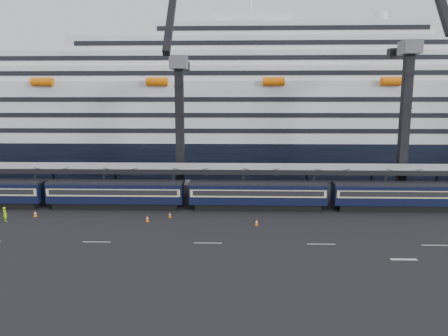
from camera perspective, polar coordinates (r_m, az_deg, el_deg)
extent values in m
plane|color=black|center=(48.29, 15.06, -8.86)|extent=(260.00, 260.00, 0.00)
cube|color=beige|center=(45.69, -17.73, -10.02)|extent=(3.00, 0.15, 0.02)
cube|color=beige|center=(43.30, -2.30, -10.65)|extent=(3.00, 0.15, 0.02)
cube|color=beige|center=(44.16, 13.70, -10.52)|extent=(3.00, 0.15, 0.02)
cube|color=beige|center=(48.10, 28.03, -9.71)|extent=(3.00, 0.15, 0.02)
cube|color=beige|center=(42.64, 24.29, -11.81)|extent=(2.50, 0.40, 0.02)
cube|color=black|center=(58.93, -15.11, -5.14)|extent=(17.48, 2.40, 0.90)
cube|color=black|center=(58.52, -15.19, -3.43)|extent=(19.00, 2.80, 2.70)
cube|color=beige|center=(58.46, -15.20, -3.14)|extent=(18.62, 2.92, 1.05)
cube|color=black|center=(58.45, -15.20, -3.09)|extent=(17.86, 2.98, 0.70)
cube|color=black|center=(58.22, -15.25, -1.99)|extent=(19.00, 2.50, 0.35)
cube|color=black|center=(56.55, 4.78, -5.45)|extent=(17.48, 2.40, 0.90)
cube|color=black|center=(56.12, 4.80, -3.67)|extent=(19.00, 2.80, 2.70)
cube|color=beige|center=(56.06, 4.81, -3.37)|extent=(18.62, 2.92, 1.05)
cube|color=black|center=(56.05, 4.81, -3.32)|extent=(17.86, 2.98, 0.70)
cube|color=black|center=(55.81, 4.82, -2.16)|extent=(19.00, 2.50, 0.35)
cube|color=black|center=(61.02, 23.96, -5.13)|extent=(17.48, 2.40, 0.90)
cube|color=black|center=(60.62, 24.07, -3.48)|extent=(19.00, 2.80, 2.70)
cube|color=beige|center=(60.56, 24.09, -3.20)|extent=(18.62, 2.92, 1.05)
cube|color=black|center=(60.55, 24.09, -3.16)|extent=(17.86, 2.98, 0.70)
cube|color=black|center=(60.33, 24.16, -2.09)|extent=(19.00, 2.50, 0.35)
cube|color=#93969B|center=(60.40, 12.23, 0.12)|extent=(130.00, 6.00, 0.25)
cube|color=black|center=(57.54, 12.76, -0.65)|extent=(130.00, 0.25, 0.70)
cube|color=black|center=(63.36, 11.73, 0.28)|extent=(130.00, 0.25, 0.70)
cube|color=black|center=(63.99, -25.24, -2.51)|extent=(0.25, 0.25, 5.40)
cube|color=black|center=(68.93, -23.16, -1.59)|extent=(0.25, 0.25, 5.40)
cube|color=black|center=(60.15, -16.71, -2.72)|extent=(0.25, 0.25, 5.40)
cube|color=black|center=(65.38, -15.18, -1.72)|extent=(0.25, 0.25, 5.40)
cube|color=black|center=(57.79, -7.24, -2.88)|extent=(0.25, 0.25, 5.40)
cube|color=black|center=(63.22, -6.46, -1.82)|extent=(0.25, 0.25, 5.40)
cube|color=black|center=(57.12, 2.74, -2.95)|extent=(0.25, 0.25, 5.40)
cube|color=black|center=(62.61, 2.64, -1.88)|extent=(0.25, 0.25, 5.40)
cube|color=black|center=(58.18, 12.64, -2.95)|extent=(0.25, 0.25, 5.40)
cube|color=black|center=(63.58, 11.69, -1.89)|extent=(0.25, 0.25, 5.40)
cube|color=black|center=(60.89, 21.93, -2.86)|extent=(0.25, 0.25, 5.40)
cube|color=black|center=(66.07, 20.27, -1.86)|extent=(0.25, 0.25, 5.40)
cube|color=black|center=(69.91, 28.06, -1.79)|extent=(0.25, 0.25, 5.40)
cube|color=black|center=(92.00, 8.58, 2.09)|extent=(200.00, 28.00, 7.00)
cube|color=silver|center=(91.33, 8.72, 8.01)|extent=(190.00, 26.88, 12.00)
cube|color=silver|center=(91.50, 8.84, 12.71)|extent=(160.00, 24.64, 3.00)
cube|color=black|center=(79.26, 9.97, 13.24)|extent=(153.60, 0.12, 0.90)
cube|color=silver|center=(91.74, 8.88, 14.58)|extent=(124.00, 21.84, 3.00)
cube|color=black|center=(80.92, 9.88, 15.29)|extent=(119.04, 0.12, 0.90)
cube|color=silver|center=(92.08, 8.93, 16.44)|extent=(90.00, 19.04, 3.00)
cube|color=black|center=(82.67, 9.80, 17.26)|extent=(86.40, 0.12, 0.90)
cube|color=silver|center=(92.51, 8.98, 18.28)|extent=(56.00, 16.24, 3.00)
cube|color=black|center=(84.52, 9.72, 19.14)|extent=(53.76, 0.12, 0.90)
cube|color=silver|center=(92.32, 3.78, 19.96)|extent=(16.00, 12.00, 2.50)
cylinder|color=silver|center=(97.47, 21.46, 19.10)|extent=(2.80, 2.80, 3.00)
cylinder|color=orange|center=(85.10, -24.53, 11.13)|extent=(4.00, 1.60, 1.60)
cylinder|color=orange|center=(78.13, -9.55, 12.07)|extent=(4.00, 1.60, 1.60)
cylinder|color=orange|center=(77.04, 7.10, 12.16)|extent=(4.00, 1.60, 1.60)
cylinder|color=orange|center=(82.05, 22.90, 11.34)|extent=(4.00, 1.60, 1.60)
cube|color=#52555A|center=(65.69, -6.17, -2.91)|extent=(4.50, 4.50, 2.00)
cube|color=black|center=(64.36, -6.32, 5.83)|extent=(1.30, 1.30, 18.00)
cube|color=#52555A|center=(64.56, -6.48, 14.73)|extent=(2.60, 3.20, 2.00)
cube|color=black|center=(59.99, -7.44, 21.81)|extent=(0.90, 12.26, 14.37)
cube|color=black|center=(67.04, -6.17, 14.52)|extent=(0.90, 5.04, 0.90)
cube|color=black|center=(69.51, -5.88, 14.17)|extent=(2.20, 1.60, 1.60)
cube|color=#52555A|center=(69.24, 23.81, -3.02)|extent=(4.50, 4.50, 2.00)
cube|color=black|center=(67.92, 24.41, 6.09)|extent=(1.30, 1.30, 20.00)
cube|color=#52555A|center=(68.37, 25.04, 15.32)|extent=(2.60, 3.20, 2.00)
cube|color=black|center=(70.95, 24.12, 15.13)|extent=(0.90, 5.60, 0.90)
cube|color=black|center=(73.52, 23.26, 14.79)|extent=(2.20, 1.60, 1.60)
imported|color=#B7E50C|center=(57.64, -28.82, -5.80)|extent=(0.82, 0.73, 1.87)
cube|color=orange|center=(58.42, -25.34, -6.27)|extent=(0.42, 0.42, 0.04)
cone|color=orange|center=(58.31, -25.37, -5.87)|extent=(0.36, 0.36, 0.80)
cylinder|color=white|center=(58.31, -25.37, -5.87)|extent=(0.30, 0.30, 0.13)
cube|color=orange|center=(53.03, -7.74, -6.97)|extent=(0.35, 0.35, 0.04)
cone|color=orange|center=(52.94, -7.75, -6.61)|extent=(0.30, 0.30, 0.67)
cylinder|color=white|center=(52.94, -7.75, -6.61)|extent=(0.25, 0.25, 0.11)
cube|color=orange|center=(51.68, -10.89, -7.49)|extent=(0.40, 0.40, 0.04)
cone|color=orange|center=(51.57, -10.90, -7.07)|extent=(0.33, 0.33, 0.75)
cylinder|color=white|center=(51.57, -10.90, -7.07)|extent=(0.28, 0.28, 0.13)
cube|color=orange|center=(49.44, 4.67, -8.12)|extent=(0.40, 0.40, 0.04)
cone|color=orange|center=(49.32, 4.68, -7.67)|extent=(0.34, 0.34, 0.76)
cylinder|color=white|center=(49.32, 4.68, -7.67)|extent=(0.29, 0.29, 0.13)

